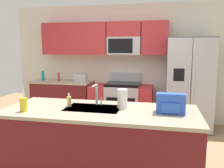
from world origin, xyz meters
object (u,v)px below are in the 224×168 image
at_px(sink_faucet, 96,93).
at_px(bottle_teal, 43,76).
at_px(pepper_mill, 59,77).
at_px(backpack, 171,103).
at_px(range_oven, 121,103).
at_px(paper_towel_roll, 122,99).
at_px(toaster, 80,78).
at_px(refrigerator, 189,84).
at_px(soap_dispenser, 69,101).
at_px(drink_cup_yellow, 24,104).

bearing_deg(sink_faucet, bottle_teal, 132.21).
relative_size(pepper_mill, backpack, 0.59).
bearing_deg(bottle_teal, range_oven, 1.02).
bearing_deg(paper_towel_roll, toaster, 121.53).
height_order(range_oven, toaster, range_oven).
height_order(refrigerator, sink_faucet, refrigerator).
height_order(pepper_mill, bottle_teal, bottle_teal).
relative_size(sink_faucet, soap_dispenser, 1.66).
bearing_deg(toaster, refrigerator, -0.48).
xyz_separation_m(pepper_mill, soap_dispenser, (1.17, -2.23, -0.03)).
relative_size(toaster, bottle_teal, 1.26).
bearing_deg(sink_faucet, drink_cup_yellow, -148.57).
height_order(toaster, pepper_mill, pepper_mill).
height_order(soap_dispenser, paper_towel_roll, paper_towel_roll).
distance_m(refrigerator, pepper_mill, 2.85).
xyz_separation_m(toaster, drink_cup_yellow, (0.19, -2.51, -0.01)).
relative_size(bottle_teal, soap_dispenser, 1.31).
height_order(range_oven, backpack, backpack).
xyz_separation_m(range_oven, pepper_mill, (-1.46, -0.00, 0.55)).
height_order(refrigerator, backpack, refrigerator).
bearing_deg(toaster, soap_dispenser, -74.05).
distance_m(paper_towel_roll, backpack, 0.58).
bearing_deg(refrigerator, range_oven, 177.05).
bearing_deg(backpack, drink_cup_yellow, -170.14).
height_order(refrigerator, pepper_mill, refrigerator).
xyz_separation_m(pepper_mill, bottle_teal, (-0.38, -0.03, 0.02)).
distance_m(soap_dispenser, paper_towel_roll, 0.69).
relative_size(range_oven, sink_faucet, 4.82).
relative_size(refrigerator, backpack, 5.78).
distance_m(drink_cup_yellow, soap_dispenser, 0.55).
xyz_separation_m(range_oven, refrigerator, (1.40, -0.07, 0.48)).
bearing_deg(refrigerator, sink_faucet, -123.84).
distance_m(pepper_mill, paper_towel_roll, 2.86).
xyz_separation_m(pepper_mill, sink_faucet, (1.49, -2.10, 0.07)).
relative_size(toaster, drink_cup_yellow, 1.00).
xyz_separation_m(bottle_teal, backpack, (2.80, -2.24, 0.01)).
distance_m(soap_dispenser, backpack, 1.26).
bearing_deg(toaster, drink_cup_yellow, -85.70).
bearing_deg(bottle_teal, drink_cup_yellow, -66.28).
bearing_deg(refrigerator, toaster, 179.52).
xyz_separation_m(sink_faucet, soap_dispenser, (-0.33, -0.13, -0.10)).
xyz_separation_m(refrigerator, drink_cup_yellow, (-2.12, -2.49, 0.06)).
height_order(bottle_teal, sink_faucet, sink_faucet).
xyz_separation_m(toaster, backpack, (1.88, -2.22, 0.03)).
bearing_deg(paper_towel_roll, sink_faucet, 167.19).
bearing_deg(toaster, range_oven, 3.29).
height_order(drink_cup_yellow, backpack, drink_cup_yellow).
relative_size(refrigerator, drink_cup_yellow, 6.58).
bearing_deg(bottle_teal, sink_faucet, -47.79).
xyz_separation_m(range_oven, backpack, (0.97, -2.27, 0.57)).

